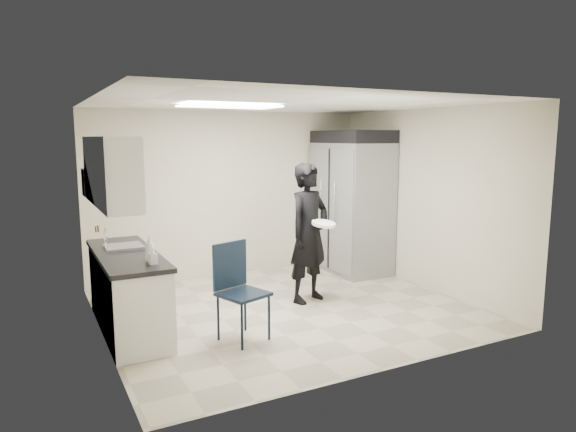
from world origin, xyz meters
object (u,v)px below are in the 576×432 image
folding_chair (243,294)px  man_tuxedo (309,233)px  commercial_fridge (351,208)px  lower_counter (128,293)px

folding_chair → man_tuxedo: size_ratio=0.56×
man_tuxedo → commercial_fridge: bearing=18.1°
folding_chair → lower_counter: bearing=120.9°
folding_chair → man_tuxedo: 1.63m
lower_counter → folding_chair: size_ratio=1.84×
lower_counter → commercial_fridge: size_ratio=0.90×
commercial_fridge → folding_chair: commercial_fridge is taller
lower_counter → commercial_fridge: (3.78, 1.07, 0.62)m
lower_counter → man_tuxedo: man_tuxedo is taller
folding_chair → man_tuxedo: bearing=14.7°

